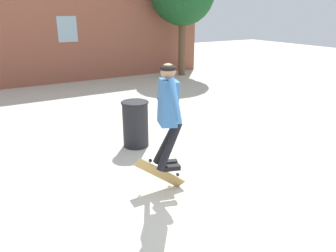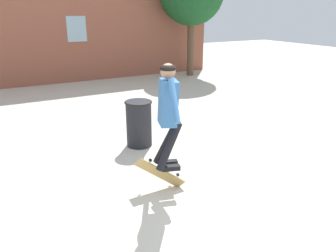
% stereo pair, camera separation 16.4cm
% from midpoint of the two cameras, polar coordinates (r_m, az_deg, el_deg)
% --- Properties ---
extents(ground_plane, '(40.00, 40.00, 0.00)m').
position_cam_midpoint_polar(ground_plane, '(4.68, 10.62, -14.35)').
color(ground_plane, beige).
extents(building_backdrop, '(12.78, 0.52, 5.12)m').
position_cam_midpoint_polar(building_backdrop, '(12.90, -17.89, 16.47)').
color(building_backdrop, '#93513D').
rests_on(building_backdrop, ground_plane).
extents(trash_bin, '(0.54, 0.54, 0.92)m').
position_cam_midpoint_polar(trash_bin, '(6.49, -4.37, 0.60)').
color(trash_bin, black).
rests_on(trash_bin, ground_plane).
extents(skater, '(0.47, 1.22, 1.54)m').
position_cam_midpoint_polar(skater, '(4.55, 1.05, 3.17)').
color(skater, teal).
extents(skateboard_flipping, '(0.69, 0.40, 0.59)m').
position_cam_midpoint_polar(skateboard_flipping, '(4.98, -0.45, -8.20)').
color(skateboard_flipping, '#AD894C').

